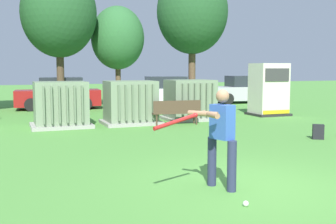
# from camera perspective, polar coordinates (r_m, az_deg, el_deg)

# --- Properties ---
(ground_plane) EXTENTS (96.00, 96.00, 0.00)m
(ground_plane) POSITION_cam_1_polar(r_m,az_deg,el_deg) (7.76, 10.78, -9.89)
(ground_plane) COLOR #51933D
(transformer_west) EXTENTS (2.10, 1.70, 1.62)m
(transformer_west) POSITION_cam_1_polar(r_m,az_deg,el_deg) (15.40, -14.33, 0.92)
(transformer_west) COLOR #9E9B93
(transformer_west) RESTS_ON ground
(transformer_mid_west) EXTENTS (2.10, 1.70, 1.62)m
(transformer_mid_west) POSITION_cam_1_polar(r_m,az_deg,el_deg) (15.83, -5.10, 1.22)
(transformer_mid_west) COLOR #9E9B93
(transformer_mid_west) RESTS_ON ground
(transformer_mid_east) EXTENTS (2.10, 1.70, 1.62)m
(transformer_mid_east) POSITION_cam_1_polar(r_m,az_deg,el_deg) (17.05, 3.02, 1.58)
(transformer_mid_east) COLOR #9E9B93
(transformer_mid_east) RESTS_ON ground
(generator_enclosure) EXTENTS (1.60, 1.40, 2.30)m
(generator_enclosure) POSITION_cam_1_polar(r_m,az_deg,el_deg) (19.19, 13.49, 2.96)
(generator_enclosure) COLOR #262626
(generator_enclosure) RESTS_ON ground
(park_bench) EXTENTS (1.83, 0.56, 0.92)m
(park_bench) POSITION_cam_1_polar(r_m,az_deg,el_deg) (15.46, 1.15, 0.18)
(park_bench) COLOR #4C3828
(park_bench) RESTS_ON ground
(batter) EXTENTS (1.59, 0.79, 1.74)m
(batter) POSITION_cam_1_polar(r_m,az_deg,el_deg) (7.32, 7.02, -2.96)
(batter) COLOR #282D4C
(batter) RESTS_ON ground
(sports_ball) EXTENTS (0.09, 0.09, 0.09)m
(sports_ball) POSITION_cam_1_polar(r_m,az_deg,el_deg) (6.68, 10.50, -12.11)
(sports_ball) COLOR white
(sports_ball) RESTS_ON ground
(backpack) EXTENTS (0.38, 0.37, 0.44)m
(backpack) POSITION_cam_1_polar(r_m,az_deg,el_deg) (13.24, 19.68, -2.57)
(backpack) COLOR black
(backpack) RESTS_ON ground
(tree_center_left) EXTENTS (3.58, 3.58, 6.84)m
(tree_center_left) POSITION_cam_1_polar(r_m,az_deg,el_deg) (21.28, -14.58, 12.82)
(tree_center_left) COLOR #4C3828
(tree_center_left) RESTS_ON ground
(tree_center_right) EXTENTS (2.78, 2.78, 5.31)m
(tree_center_right) POSITION_cam_1_polar(r_m,az_deg,el_deg) (22.52, -6.84, 9.91)
(tree_center_right) COLOR brown
(tree_center_right) RESTS_ON ground
(tree_right) EXTENTS (3.96, 3.96, 7.57)m
(tree_right) POSITION_cam_1_polar(r_m,az_deg,el_deg) (24.09, 3.31, 13.38)
(tree_right) COLOR brown
(tree_right) RESTS_ON ground
(parked_car_left_of_center) EXTENTS (4.32, 2.17, 1.62)m
(parked_car_left_of_center) POSITION_cam_1_polar(r_m,az_deg,el_deg) (22.24, -14.59, 2.35)
(parked_car_left_of_center) COLOR maroon
(parked_car_left_of_center) RESTS_ON ground
(parked_car_right_of_center) EXTENTS (4.37, 2.28, 1.62)m
(parked_car_right_of_center) POSITION_cam_1_polar(r_m,az_deg,el_deg) (23.55, -0.57, 2.74)
(parked_car_right_of_center) COLOR silver
(parked_car_right_of_center) RESTS_ON ground
(parked_car_rightmost) EXTENTS (4.37, 2.29, 1.62)m
(parked_car_rightmost) POSITION_cam_1_polar(r_m,az_deg,el_deg) (25.72, 10.23, 2.92)
(parked_car_rightmost) COLOR #B2B2B7
(parked_car_rightmost) RESTS_ON ground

